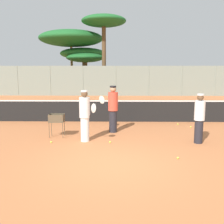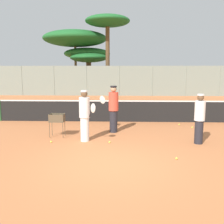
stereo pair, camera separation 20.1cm
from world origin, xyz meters
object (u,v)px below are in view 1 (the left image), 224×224
(tennis_net, at_px, (115,111))
(player_yellow_shirt, at_px, (199,118))
(player_white_outfit, at_px, (85,115))
(player_red_cap, at_px, (113,108))
(parked_car, at_px, (149,87))
(ball_cart, at_px, (56,120))

(tennis_net, xyz_separation_m, player_yellow_shirt, (2.98, -3.80, 0.35))
(player_white_outfit, distance_m, player_yellow_shirt, 4.03)
(player_red_cap, bearing_deg, parked_car, -68.33)
(player_white_outfit, bearing_deg, player_red_cap, 105.56)
(parked_car, bearing_deg, player_white_outfit, -102.91)
(tennis_net, xyz_separation_m, player_red_cap, (-0.06, -2.22, 0.44))
(player_red_cap, xyz_separation_m, ball_cart, (-2.14, -0.85, -0.33))
(player_yellow_shirt, distance_m, ball_cart, 5.24)
(tennis_net, bearing_deg, player_red_cap, -91.51)
(player_red_cap, xyz_separation_m, player_yellow_shirt, (3.04, -1.58, -0.09))
(tennis_net, height_order, player_white_outfit, player_white_outfit)
(player_white_outfit, xyz_separation_m, ball_cart, (-1.16, 0.57, -0.29))
(tennis_net, relative_size, player_white_outfit, 6.42)
(player_red_cap, bearing_deg, player_yellow_shirt, -174.74)
(ball_cart, bearing_deg, player_red_cap, 21.69)
(parked_car, bearing_deg, player_yellow_shirt, -92.05)
(player_red_cap, distance_m, ball_cart, 2.33)
(player_red_cap, bearing_deg, ball_cart, 54.41)
(player_red_cap, bearing_deg, player_white_outfit, 88.03)
(player_white_outfit, height_order, parked_car, player_white_outfit)
(player_white_outfit, distance_m, player_red_cap, 1.73)
(player_yellow_shirt, bearing_deg, player_white_outfit, 91.43)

